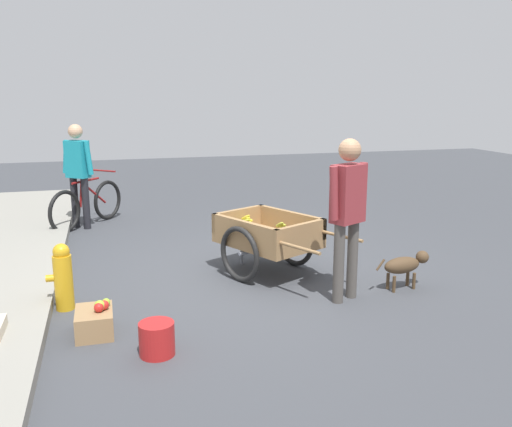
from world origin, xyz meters
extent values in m
plane|color=#3D3F44|center=(0.00, 0.00, 0.00)|extent=(24.00, 24.00, 0.00)
cube|color=#937047|center=(0.14, -0.28, 0.40)|extent=(1.34, 1.21, 0.10)
cube|color=#937047|center=(0.61, -0.05, 0.57)|extent=(0.41, 0.74, 0.24)
cube|color=#937047|center=(-0.32, -0.51, 0.57)|extent=(0.41, 0.74, 0.24)
cube|color=#937047|center=(-0.02, 0.05, 0.57)|extent=(1.01, 0.55, 0.24)
cube|color=#937047|center=(0.31, -0.61, 0.57)|extent=(1.01, 0.55, 0.24)
torus|color=black|center=(-0.05, 0.11, 0.32)|extent=(0.60, 0.34, 0.64)
torus|color=black|center=(0.34, -0.67, 0.32)|extent=(0.60, 0.34, 0.64)
cylinder|color=gray|center=(0.14, -0.28, 0.32)|extent=(0.43, 0.80, 0.04)
cylinder|color=#937047|center=(-0.75, -0.35, 0.55)|extent=(0.51, 0.28, 0.04)
cylinder|color=#937047|center=(-0.44, -0.96, 0.55)|extent=(0.51, 0.28, 0.04)
cylinder|color=gray|center=(0.56, -0.07, 0.18)|extent=(0.04, 0.04, 0.35)
ellipsoid|color=gold|center=(-0.15, -0.38, 0.61)|extent=(0.18, 0.07, 0.16)
ellipsoid|color=gold|center=(-0.14, -0.37, 0.62)|extent=(0.18, 0.12, 0.10)
ellipsoid|color=gold|center=(-0.14, -0.36, 0.63)|extent=(0.18, 0.12, 0.05)
ellipsoid|color=gold|center=(-0.13, -0.35, 0.64)|extent=(0.19, 0.11, 0.09)
ellipsoid|color=gold|center=(-0.13, -0.34, 0.65)|extent=(0.19, 0.07, 0.13)
ellipsoid|color=gold|center=(0.11, -0.10, 0.54)|extent=(0.17, 0.12, 0.16)
ellipsoid|color=gold|center=(0.13, -0.09, 0.55)|extent=(0.18, 0.14, 0.05)
ellipsoid|color=gold|center=(0.15, -0.07, 0.56)|extent=(0.16, 0.14, 0.14)
ellipsoid|color=gold|center=(0.46, -0.12, 0.52)|extent=(0.14, 0.16, 0.15)
ellipsoid|color=gold|center=(0.48, -0.11, 0.53)|extent=(0.19, 0.08, 0.08)
ellipsoid|color=gold|center=(0.49, -0.10, 0.54)|extent=(0.15, 0.17, 0.08)
ellipsoid|color=gold|center=(0.49, -0.09, 0.55)|extent=(0.17, 0.15, 0.13)
ellipsoid|color=gold|center=(0.17, -0.05, 0.50)|extent=(0.16, 0.16, 0.12)
ellipsoid|color=gold|center=(0.17, -0.04, 0.51)|extent=(0.16, 0.17, 0.08)
ellipsoid|color=gold|center=(0.18, -0.03, 0.52)|extent=(0.16, 0.17, 0.07)
ellipsoid|color=gold|center=(0.20, -0.01, 0.53)|extent=(0.17, 0.11, 0.15)
ellipsoid|color=gold|center=(-0.24, -0.31, 0.52)|extent=(0.16, 0.14, 0.14)
ellipsoid|color=gold|center=(-0.23, -0.30, 0.53)|extent=(0.18, 0.14, 0.09)
ellipsoid|color=gold|center=(-0.22, -0.29, 0.54)|extent=(0.17, 0.15, 0.08)
ellipsoid|color=gold|center=(-0.21, -0.28, 0.55)|extent=(0.16, 0.14, 0.14)
ellipsoid|color=gold|center=(0.25, -0.08, 0.52)|extent=(0.18, 0.10, 0.14)
ellipsoid|color=gold|center=(0.27, -0.07, 0.53)|extent=(0.18, 0.12, 0.05)
ellipsoid|color=gold|center=(0.29, -0.05, 0.54)|extent=(0.17, 0.06, 0.15)
ellipsoid|color=gold|center=(0.53, -0.15, 0.55)|extent=(0.18, 0.12, 0.14)
ellipsoid|color=gold|center=(0.54, -0.14, 0.56)|extent=(0.19, 0.12, 0.10)
ellipsoid|color=gold|center=(0.55, -0.13, 0.57)|extent=(0.17, 0.16, 0.05)
ellipsoid|color=gold|center=(0.55, -0.12, 0.58)|extent=(0.19, 0.12, 0.10)
ellipsoid|color=gold|center=(0.56, -0.11, 0.59)|extent=(0.17, 0.15, 0.13)
ellipsoid|color=gold|center=(-0.08, -0.64, 0.56)|extent=(0.17, 0.06, 0.15)
ellipsoid|color=gold|center=(-0.08, -0.63, 0.57)|extent=(0.19, 0.07, 0.11)
ellipsoid|color=gold|center=(-0.07, -0.61, 0.58)|extent=(0.19, 0.08, 0.05)
ellipsoid|color=gold|center=(-0.06, -0.60, 0.59)|extent=(0.18, 0.12, 0.10)
ellipsoid|color=gold|center=(-0.06, -0.60, 0.60)|extent=(0.17, 0.14, 0.12)
cylinder|color=#4C4742|center=(-0.93, -0.70, 0.41)|extent=(0.11, 0.11, 0.82)
cylinder|color=#4C4742|center=(-0.83, -0.90, 0.41)|extent=(0.11, 0.11, 0.82)
cube|color=maroon|center=(-0.88, -0.80, 1.11)|extent=(0.33, 0.39, 0.58)
sphere|color=tan|center=(-0.88, -0.80, 1.55)|extent=(0.22, 0.22, 0.22)
cylinder|color=maroon|center=(-0.98, -0.60, 1.14)|extent=(0.08, 0.11, 0.53)
cylinder|color=maroon|center=(-0.78, -0.99, 1.14)|extent=(0.08, 0.10, 0.53)
torus|color=black|center=(3.53, 1.50, 0.33)|extent=(0.55, 0.47, 0.66)
torus|color=black|center=(2.76, 2.13, 0.33)|extent=(0.55, 0.47, 0.66)
cylinder|color=maroon|center=(3.14, 1.82, 0.73)|extent=(0.49, 0.41, 0.04)
cylinder|color=maroon|center=(3.05, 1.89, 0.56)|extent=(0.10, 0.09, 0.45)
cylinder|color=maroon|center=(3.28, 1.70, 0.51)|extent=(0.43, 0.37, 0.43)
ellipsoid|color=black|center=(3.03, 1.91, 0.82)|extent=(0.20, 0.08, 0.06)
cylinder|color=maroon|center=(3.49, 1.53, 0.83)|extent=(0.31, 0.37, 0.03)
cylinder|color=black|center=(3.10, 2.00, 0.40)|extent=(0.11, 0.11, 0.80)
cylinder|color=black|center=(2.96, 1.83, 0.40)|extent=(0.11, 0.11, 0.80)
cube|color=teal|center=(3.03, 1.91, 1.09)|extent=(0.37, 0.39, 0.57)
sphere|color=tan|center=(3.03, 1.91, 1.51)|extent=(0.22, 0.22, 0.22)
cylinder|color=teal|center=(3.17, 2.08, 1.12)|extent=(0.08, 0.13, 0.52)
cylinder|color=teal|center=(2.89, 1.74, 1.12)|extent=(0.08, 0.12, 0.52)
ellipsoid|color=#4C3823|center=(-0.76, -1.52, 0.27)|extent=(0.24, 0.46, 0.18)
sphere|color=#4C3823|center=(-0.73, -1.79, 0.33)|extent=(0.14, 0.14, 0.14)
cylinder|color=#4C3823|center=(-0.80, -1.24, 0.31)|extent=(0.04, 0.11, 0.12)
cylinder|color=#4C3823|center=(-0.69, -1.64, 0.09)|extent=(0.04, 0.04, 0.18)
cylinder|color=#4C3823|center=(-0.80, -1.66, 0.09)|extent=(0.04, 0.04, 0.18)
cylinder|color=#4C3823|center=(-0.73, -1.38, 0.09)|extent=(0.04, 0.04, 0.18)
cylinder|color=#4C3823|center=(-0.83, -1.40, 0.09)|extent=(0.04, 0.04, 0.18)
cylinder|color=gold|center=(-0.37, 1.96, 0.28)|extent=(0.18, 0.18, 0.55)
sphere|color=gold|center=(-0.37, 1.96, 0.59)|extent=(0.16, 0.16, 0.16)
cylinder|color=gold|center=(-0.26, 1.96, 0.33)|extent=(0.10, 0.07, 0.07)
cylinder|color=gold|center=(-0.37, 2.07, 0.33)|extent=(0.07, 0.10, 0.07)
cylinder|color=#B21E1E|center=(-1.59, 1.18, 0.14)|extent=(0.29, 0.29, 0.28)
cube|color=#99754C|center=(-1.04, 1.68, 0.11)|extent=(0.44, 0.32, 0.22)
sphere|color=red|center=(-1.09, 1.63, 0.26)|extent=(0.09, 0.09, 0.09)
sphere|color=#99BF33|center=(-0.97, 1.57, 0.26)|extent=(0.07, 0.07, 0.07)
sphere|color=#99BF33|center=(-1.06, 1.62, 0.27)|extent=(0.10, 0.10, 0.10)
sphere|color=red|center=(-1.05, 1.59, 0.26)|extent=(0.09, 0.09, 0.09)
camera|label=1|loc=(-5.75, 1.51, 2.10)|focal=38.25mm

